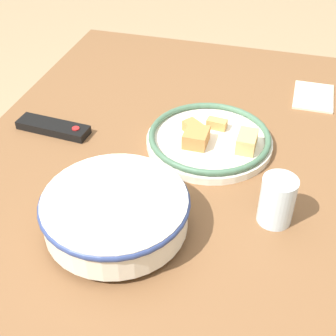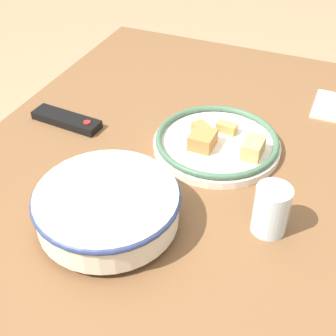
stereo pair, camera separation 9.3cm
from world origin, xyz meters
TOP-DOWN VIEW (x-y plane):
  - dining_table at (0.00, 0.00)m, footprint 1.37×0.93m
  - noodle_bowl at (-0.17, 0.05)m, footprint 0.27×0.27m
  - food_plate at (0.14, -0.06)m, footprint 0.29×0.29m
  - tv_remote at (0.09, 0.31)m, footprint 0.06×0.18m
  - drinking_glass at (-0.07, -0.23)m, footprint 0.07×0.07m
  - folded_napkin at (0.42, -0.28)m, footprint 0.14×0.10m

SIDE VIEW (x-z plane):
  - dining_table at x=0.00m, z-range 0.30..1.08m
  - folded_napkin at x=0.42m, z-range 0.78..0.78m
  - tv_remote at x=0.09m, z-range 0.77..0.80m
  - food_plate at x=0.14m, z-range 0.77..0.82m
  - noodle_bowl at x=-0.17m, z-range 0.78..0.86m
  - drinking_glass at x=-0.07m, z-range 0.78..0.87m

